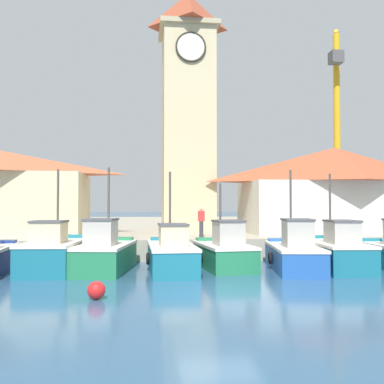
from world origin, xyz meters
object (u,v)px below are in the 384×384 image
fishing_boat_mid_right (294,253)px  warehouse_right (335,189)px  fishing_boat_mid_left (171,254)px  clock_tower (188,106)px  mooring_buoy (96,290)px  fishing_boat_left_inner (105,253)px  port_crane_near (337,152)px  dock_worker_near_tower (201,221)px  fishing_boat_right_inner (336,252)px  fishing_boat_left_outer (54,253)px  fishing_boat_center (224,252)px

fishing_boat_mid_right → warehouse_right: warehouse_right is taller
fishing_boat_mid_left → clock_tower: (1.71, 9.71, 8.48)m
mooring_buoy → fishing_boat_mid_right: bearing=32.5°
fishing_boat_left_inner → mooring_buoy: size_ratio=8.75×
port_crane_near → dock_worker_near_tower: bearing=-136.6°
clock_tower → dock_worker_near_tower: 8.83m
fishing_boat_right_inner → warehouse_right: bearing=65.8°
fishing_boat_mid_right → dock_worker_near_tower: size_ratio=3.16×
fishing_boat_left_outer → dock_worker_near_tower: 8.15m
fishing_boat_left_outer → dock_worker_near_tower: fishing_boat_left_outer is taller
warehouse_right → port_crane_near: size_ratio=0.70×
warehouse_right → dock_worker_near_tower: warehouse_right is taller
fishing_boat_center → port_crane_near: port_crane_near is taller
mooring_buoy → dock_worker_near_tower: 11.12m
fishing_boat_mid_left → mooring_buoy: 5.95m
fishing_boat_mid_left → port_crane_near: bearing=48.6°
fishing_boat_center → port_crane_near: 22.07m
fishing_boat_mid_left → dock_worker_near_tower: 5.21m
fishing_boat_mid_left → clock_tower: bearing=80.0°
fishing_boat_center → fishing_boat_mid_right: fishing_boat_mid_right is taller
fishing_boat_mid_left → mooring_buoy: bearing=-115.9°
fishing_boat_center → warehouse_right: 11.53m
fishing_boat_left_outer → port_crane_near: 27.11m
fishing_boat_center → fishing_boat_right_inner: fishing_boat_right_inner is taller
fishing_boat_mid_left → warehouse_right: warehouse_right is taller
fishing_boat_center → port_crane_near: size_ratio=0.27×
fishing_boat_center → dock_worker_near_tower: 4.27m
fishing_boat_mid_right → dock_worker_near_tower: 6.15m
fishing_boat_left_inner → fishing_boat_center: bearing=4.0°
fishing_boat_center → clock_tower: clock_tower is taller
fishing_boat_left_outer → fishing_boat_right_inner: fishing_boat_left_outer is taller
fishing_boat_mid_left → warehouse_right: size_ratio=0.44×
fishing_boat_mid_left → fishing_boat_center: size_ratio=1.13×
fishing_boat_center → clock_tower: bearing=94.2°
fishing_boat_right_inner → dock_worker_near_tower: fishing_boat_right_inner is taller
fishing_boat_left_inner → fishing_boat_right_inner: fishing_boat_left_inner is taller
mooring_buoy → fishing_boat_center: bearing=50.1°
fishing_boat_left_outer → fishing_boat_mid_right: (10.18, -0.75, -0.05)m
fishing_boat_center → clock_tower: (-0.67, 9.09, 8.47)m
fishing_boat_left_inner → dock_worker_near_tower: fishing_boat_left_inner is taller
port_crane_near → fishing_boat_left_outer: bearing=-140.1°
clock_tower → port_crane_near: 15.65m
mooring_buoy → dock_worker_near_tower: bearing=65.8°
fishing_boat_left_inner → mooring_buoy: (0.20, -5.60, -0.49)m
fishing_boat_mid_left → warehouse_right: (10.81, 7.87, 3.09)m
fishing_boat_left_outer → fishing_boat_center: 7.31m
fishing_boat_right_inner → warehouse_right: size_ratio=0.43×
fishing_boat_left_inner → warehouse_right: bearing=29.2°
fishing_boat_left_inner → clock_tower: clock_tower is taller
mooring_buoy → dock_worker_near_tower: (4.50, 10.03, 1.66)m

